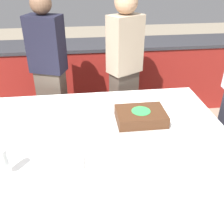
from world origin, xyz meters
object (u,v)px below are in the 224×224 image
cake (141,116)px  person_standing_back (50,76)px  wine_glass (2,158)px  person_cutting_cake (124,71)px

cake → person_standing_back: size_ratio=0.26×
wine_glass → person_cutting_cake: person_cutting_cake is taller
wine_glass → person_standing_back: 1.28m
wine_glass → person_standing_back: bearing=82.7°
wine_glass → person_cutting_cake: (0.91, 1.27, -0.01)m
cake → wine_glass: 1.04m
person_cutting_cake → cake: bearing=60.0°
cake → wine_glass: bearing=-151.5°
cake → wine_glass: (-0.91, -0.50, 0.09)m
cake → person_standing_back: person_standing_back is taller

